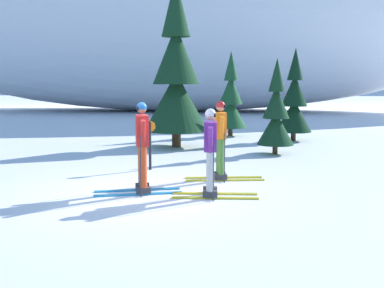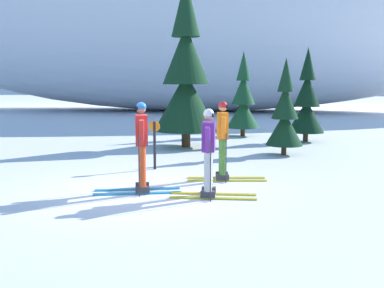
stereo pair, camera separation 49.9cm
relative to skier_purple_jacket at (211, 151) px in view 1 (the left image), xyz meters
name	(u,v)px [view 1 (the left image)]	position (x,y,z in m)	size (l,w,h in m)	color
ground_plane	(142,193)	(-1.38, 0.17, -0.91)	(120.00, 120.00, 0.00)	white
skier_purple_jacket	(211,151)	(0.00, 0.00, 0.00)	(1.69, 0.82, 1.72)	gold
skier_red_jacket	(142,145)	(-1.38, 0.22, 0.07)	(1.81, 0.87, 1.83)	#2893CC
skier_orange_jacket	(221,139)	(0.19, 1.57, 0.02)	(1.83, 0.76, 1.79)	gold
pine_tree_far_left	(176,77)	(-1.34, 6.65, 1.46)	(2.18, 2.18, 5.64)	#47301E
pine_tree_center_left	(231,101)	(0.56, 9.96, 0.53)	(1.33, 1.33, 3.43)	#47301E
pine_tree_center_right	(276,114)	(1.86, 5.37, 0.32)	(1.13, 1.13, 2.93)	#47301E
pine_tree_far_right	(294,102)	(2.90, 8.57, 0.54)	(1.34, 1.34, 3.46)	#47301E
snow_ridge_background	(178,12)	(-3.07, 25.39, 6.30)	(47.82, 16.13, 14.41)	white
trail_marker_post	(150,142)	(-1.60, 2.62, -0.19)	(0.28, 0.07, 1.24)	black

